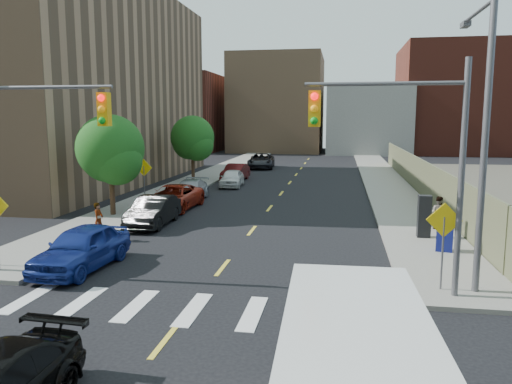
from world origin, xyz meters
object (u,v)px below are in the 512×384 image
(parked_car_red, at_px, (173,197))
(pedestrian_east, at_px, (438,213))
(mailbox, at_px, (445,233))
(parked_car_maroon, at_px, (235,172))
(parked_car_grey, at_px, (261,161))
(parked_car_blue, at_px, (81,248))
(pedestrian_west, at_px, (99,220))
(parked_car_black, at_px, (153,211))
(parked_car_white, at_px, (232,178))
(parked_car_silver, at_px, (190,191))
(payphone, at_px, (424,216))

(parked_car_red, bearing_deg, pedestrian_east, -11.11)
(mailbox, bearing_deg, parked_car_maroon, 132.41)
(parked_car_red, distance_m, parked_car_grey, 24.69)
(parked_car_blue, bearing_deg, parked_car_maroon, 92.95)
(pedestrian_west, height_order, pedestrian_east, pedestrian_east)
(parked_car_black, relative_size, parked_car_grey, 0.79)
(parked_car_white, height_order, pedestrian_east, pedestrian_east)
(pedestrian_west, bearing_deg, parked_car_black, -22.56)
(parked_car_silver, relative_size, pedestrian_east, 2.94)
(payphone, distance_m, pedestrian_east, 2.03)
(parked_car_maroon, bearing_deg, parked_car_blue, -85.80)
(parked_car_red, bearing_deg, payphone, -19.06)
(parked_car_black, xyz_separation_m, mailbox, (13.23, -3.17, 0.15))
(parked_car_red, relative_size, payphone, 2.80)
(parked_car_grey, height_order, pedestrian_west, pedestrian_west)
(payphone, relative_size, pedestrian_east, 1.19)
(parked_car_black, distance_m, payphone, 12.83)
(parked_car_red, relative_size, mailbox, 3.41)
(parked_car_silver, relative_size, pedestrian_west, 2.99)
(payphone, bearing_deg, parked_car_silver, 147.21)
(parked_car_white, bearing_deg, parked_car_maroon, 94.44)
(mailbox, xyz_separation_m, payphone, (-0.43, 2.27, 0.19))
(parked_car_maroon, bearing_deg, pedestrian_east, -47.76)
(parked_car_black, height_order, parked_car_maroon, parked_car_black)
(pedestrian_west, bearing_deg, parked_car_blue, -162.19)
(parked_car_silver, bearing_deg, parked_car_grey, 83.92)
(parked_car_black, relative_size, parked_car_silver, 0.98)
(parked_car_maroon, distance_m, parked_car_grey, 10.76)
(mailbox, bearing_deg, parked_car_blue, -151.10)
(parked_car_blue, xyz_separation_m, parked_car_black, (-0.16, 7.30, -0.05))
(parked_car_red, distance_m, parked_car_silver, 3.24)
(mailbox, height_order, pedestrian_west, pedestrian_west)
(parked_car_blue, bearing_deg, parked_car_white, 91.50)
(mailbox, relative_size, payphone, 0.82)
(parked_car_black, xyz_separation_m, pedestrian_east, (13.71, 0.91, 0.19))
(parked_car_silver, bearing_deg, pedestrian_west, -96.82)
(parked_car_maroon, bearing_deg, parked_car_grey, 91.77)
(pedestrian_east, bearing_deg, mailbox, 106.05)
(parked_car_red, bearing_deg, parked_car_grey, 89.54)
(parked_car_black, bearing_deg, parked_car_red, 94.77)
(parked_car_maroon, distance_m, payphone, 22.87)
(payphone, bearing_deg, pedestrian_west, -170.64)
(parked_car_silver, bearing_deg, parked_car_black, -89.16)
(parked_car_maroon, bearing_deg, payphone, -52.35)
(parked_car_grey, bearing_deg, payphone, -72.84)
(parked_car_blue, relative_size, parked_car_grey, 0.81)
(parked_car_black, xyz_separation_m, payphone, (12.80, -0.90, 0.34))
(parked_car_red, distance_m, payphone, 14.26)
(parked_car_red, xyz_separation_m, parked_car_silver, (0.00, 3.24, -0.06))
(parked_car_silver, distance_m, payphone, 15.75)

